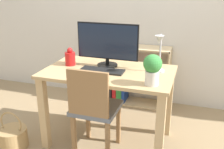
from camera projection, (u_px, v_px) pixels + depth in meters
name	position (u px, v px, depth m)	size (l,w,h in m)	color
ground_plane	(109.00, 140.00, 2.69)	(10.00, 10.00, 0.00)	#997F5B
wall_back	(137.00, 1.00, 3.22)	(8.00, 0.05, 2.60)	silver
desk	(109.00, 85.00, 2.48)	(1.19, 0.71, 0.75)	tan
monitor	(107.00, 43.00, 2.48)	(0.60, 0.20, 0.42)	black
keyboard	(102.00, 70.00, 2.40)	(0.41, 0.15, 0.02)	black
vase	(70.00, 58.00, 2.56)	(0.10, 0.10, 0.17)	red
desk_lamp	(159.00, 50.00, 2.27)	(0.10, 0.19, 0.35)	#B7B7BC
potted_plant	(152.00, 68.00, 2.05)	(0.15, 0.15, 0.25)	silver
chair	(94.00, 107.00, 2.32)	(0.40, 0.40, 0.86)	slate
bookshelf	(120.00, 76.00, 3.43)	(0.94, 0.28, 0.77)	#D8BC8C
basket	(13.00, 137.00, 2.55)	(0.28, 0.28, 0.38)	tan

